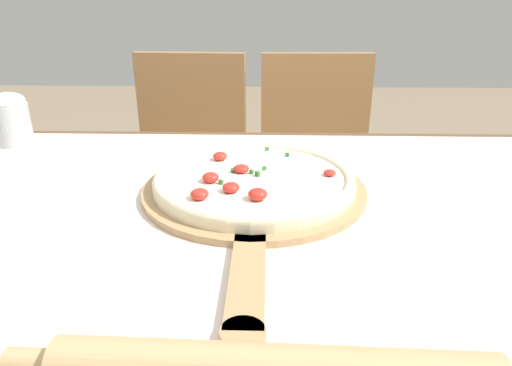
# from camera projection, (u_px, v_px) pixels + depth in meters

# --- Properties ---
(dining_table) EXTENTS (1.49, 1.00, 0.76)m
(dining_table) POSITION_uv_depth(u_px,v_px,m) (252.00, 272.00, 0.77)
(dining_table) COLOR brown
(dining_table) RESTS_ON ground_plane
(towel_cloth) EXTENTS (1.41, 0.92, 0.00)m
(towel_cloth) POSITION_uv_depth(u_px,v_px,m) (252.00, 221.00, 0.73)
(towel_cloth) COLOR silver
(towel_cloth) RESTS_ON dining_table
(pizza_peel) EXTENTS (0.40, 0.61, 0.01)m
(pizza_peel) POSITION_uv_depth(u_px,v_px,m) (256.00, 193.00, 0.81)
(pizza_peel) COLOR tan
(pizza_peel) RESTS_ON towel_cloth
(pizza) EXTENTS (0.36, 0.36, 0.04)m
(pizza) POSITION_uv_depth(u_px,v_px,m) (256.00, 179.00, 0.82)
(pizza) COLOR beige
(pizza) RESTS_ON pizza_peel
(chair_left) EXTENTS (0.42, 0.42, 0.91)m
(chair_left) POSITION_uv_depth(u_px,v_px,m) (189.00, 167.00, 1.60)
(chair_left) COLOR #A37547
(chair_left) RESTS_ON ground_plane
(chair_right) EXTENTS (0.41, 0.41, 0.91)m
(chair_right) POSITION_uv_depth(u_px,v_px,m) (316.00, 168.00, 1.59)
(chair_right) COLOR #A37547
(chair_right) RESTS_ON ground_plane
(flour_cup) EXTENTS (0.08, 0.08, 0.12)m
(flour_cup) POSITION_uv_depth(u_px,v_px,m) (11.00, 118.00, 1.06)
(flour_cup) COLOR #B2B7BC
(flour_cup) RESTS_ON towel_cloth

